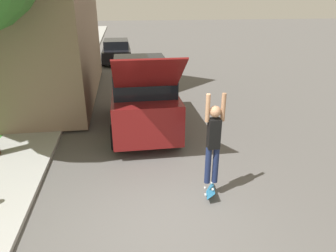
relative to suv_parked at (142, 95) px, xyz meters
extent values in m
plane|color=#54514F|center=(0.00, -4.67, -1.19)|extent=(120.00, 120.00, 0.00)
cube|color=#9E9E99|center=(-3.60, 1.33, -1.14)|extent=(1.80, 80.00, 0.10)
cube|color=maroon|center=(0.00, -0.02, -0.26)|extent=(1.93, 4.61, 1.17)
cube|color=black|center=(0.00, 0.10, 0.68)|extent=(1.77, 3.60, 0.70)
cylinder|color=black|center=(-0.92, 1.41, -0.81)|extent=(0.24, 0.76, 0.76)
cylinder|color=black|center=(0.92, 1.41, -0.81)|extent=(0.24, 0.76, 0.76)
cylinder|color=black|center=(-0.92, -1.45, -0.81)|extent=(0.24, 0.76, 0.76)
cylinder|color=black|center=(0.92, -1.45, -0.81)|extent=(0.24, 0.76, 0.76)
cube|color=maroon|center=(0.00, -2.37, 1.24)|extent=(1.69, 1.40, 1.00)
cube|color=black|center=(-0.96, 12.11, -0.60)|extent=(1.85, 4.49, 0.75)
cube|color=black|center=(-0.96, 11.99, 0.05)|extent=(1.63, 2.34, 0.55)
cylinder|color=black|center=(-1.85, 13.45, -0.85)|extent=(0.20, 0.68, 0.68)
cylinder|color=black|center=(-0.06, 13.45, -0.85)|extent=(0.20, 0.68, 0.68)
cylinder|color=black|center=(-1.85, 10.76, -0.85)|extent=(0.20, 0.68, 0.68)
cylinder|color=black|center=(-0.06, 10.76, -0.85)|extent=(0.20, 0.68, 0.68)
cylinder|color=#192347|center=(1.11, -4.08, -0.41)|extent=(0.13, 0.13, 0.85)
cylinder|color=#192347|center=(1.28, -4.08, -0.41)|extent=(0.13, 0.13, 0.85)
cube|color=black|center=(1.19, -4.08, 0.35)|extent=(0.25, 0.20, 0.65)
sphere|color=#9E7051|center=(1.19, -4.08, 0.83)|extent=(0.24, 0.24, 0.24)
cylinder|color=#9E7051|center=(1.03, -4.08, 0.91)|extent=(0.09, 0.09, 0.58)
cylinder|color=#9E7051|center=(1.35, -4.08, 0.91)|extent=(0.09, 0.09, 0.58)
cube|color=#236B99|center=(1.21, -4.05, -1.09)|extent=(0.37, 0.74, 0.38)
cylinder|color=silver|center=(1.31, -3.80, -1.05)|extent=(0.03, 0.06, 0.06)
cylinder|color=silver|center=(1.15, -3.80, -1.18)|extent=(0.03, 0.06, 0.06)
cylinder|color=silver|center=(1.19, -4.26, -0.91)|extent=(0.03, 0.06, 0.06)
cylinder|color=silver|center=(1.04, -4.26, -1.03)|extent=(0.03, 0.06, 0.06)
camera|label=1|loc=(-0.58, -9.49, 2.91)|focal=32.00mm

